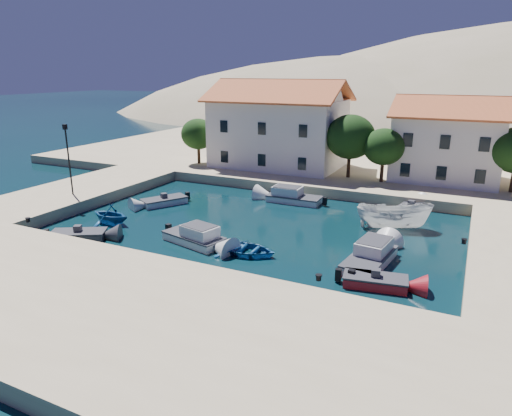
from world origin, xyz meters
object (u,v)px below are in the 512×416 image
Objects in this scene: lamppost at (68,153)px; cabin_cruiser_east at (370,257)px; building_left at (279,123)px; building_mid at (448,138)px; cabin_cruiser_south at (194,236)px; boat_east at (393,228)px; rowboat_south at (244,253)px.

lamppost reaches higher than cabin_cruiser_east.
building_left is 18.04m from building_mid.
cabin_cruiser_south is (15.04, -3.29, -4.28)m from lamppost.
cabin_cruiser_south is at bearing 104.69° from cabin_cruiser_east.
lamppost reaches higher than boat_east.
building_left is at bearing 15.57° from rowboat_south.
building_mid is at bearing -25.41° from rowboat_south.
rowboat_south is (19.15, -3.47, -4.75)m from lamppost.
lamppost is at bearing 77.24° from rowboat_south.
lamppost is 1.15× the size of cabin_cruiser_east.
lamppost is 1.44× the size of rowboat_south.
building_left reaches higher than cabin_cruiser_east.
rowboat_south is at bearing -10.28° from lamppost.
boat_east reaches higher than rowboat_south.
cabin_cruiser_east is 7.73m from boat_east.
cabin_cruiser_south is 0.88× the size of boat_east.
building_left is 27.20m from cabin_cruiser_east.
building_mid reaches higher than cabin_cruiser_east.
rowboat_south is at bearing -71.95° from building_left.
cabin_cruiser_east is (11.97, 1.63, -0.00)m from cabin_cruiser_south.
building_left is 2.72× the size of cabin_cruiser_east.
boat_east is at bearing -98.90° from building_mid.
building_left is 24.18m from cabin_cruiser_south.
building_left is at bearing 112.66° from cabin_cruiser_south.
building_left is 3.39× the size of rowboat_south.
rowboat_south is at bearing 11.44° from cabin_cruiser_south.
rowboat_south is 0.80× the size of cabin_cruiser_east.
cabin_cruiser_east is at bearing -54.39° from building_left.
rowboat_south is 8.09m from cabin_cruiser_east.
lamppost is at bearing -119.90° from building_left.
building_mid reaches higher than boat_east.
building_mid is at bearing 35.45° from lamppost.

